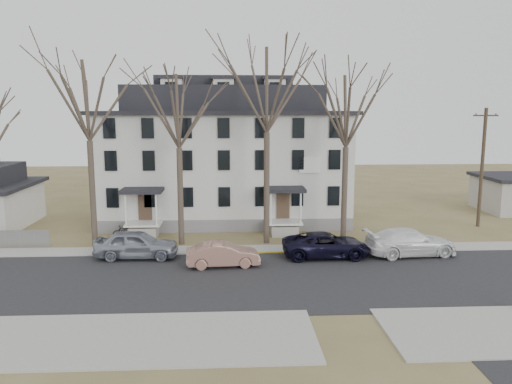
{
  "coord_description": "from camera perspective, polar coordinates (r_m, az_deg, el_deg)",
  "views": [
    {
      "loc": [
        -1.48,
        -24.49,
        9.35
      ],
      "look_at": [
        0.22,
        9.0,
        3.8
      ],
      "focal_mm": 35.0,
      "sensor_mm": 36.0,
      "label": 1
    }
  ],
  "objects": [
    {
      "name": "ground",
      "position": [
        26.25,
        0.54,
        -11.47
      ],
      "size": [
        120.0,
        120.0,
        0.0
      ],
      "primitive_type": "plane",
      "color": "olive",
      "rests_on": "ground"
    },
    {
      "name": "tree_far_left",
      "position": [
        35.6,
        -18.74,
        10.5
      ],
      "size": [
        8.4,
        8.4,
        13.72
      ],
      "color": "#473B31",
      "rests_on": "ground"
    },
    {
      "name": "near_sidewalk_left",
      "position": [
        22.57,
        -20.18,
        -15.68
      ],
      "size": [
        20.0,
        5.0,
        0.08
      ],
      "primitive_type": "cube",
      "color": "#A09F97",
      "rests_on": "ground"
    },
    {
      "name": "boarding_house",
      "position": [
        42.63,
        -3.6,
        4.03
      ],
      "size": [
        20.8,
        12.36,
        12.05
      ],
      "color": "slate",
      "rests_on": "ground"
    },
    {
      "name": "car_navy",
      "position": [
        32.34,
        8.04,
        -6.07
      ],
      "size": [
        5.62,
        2.62,
        1.56
      ],
      "primitive_type": "imported",
      "rotation": [
        0.0,
        0.0,
        1.58
      ],
      "color": "black",
      "rests_on": "ground"
    },
    {
      "name": "main_road",
      "position": [
        28.13,
        0.29,
        -10.02
      ],
      "size": [
        120.0,
        10.0,
        0.04
      ],
      "primitive_type": "cube",
      "color": "#27272A",
      "rests_on": "ground"
    },
    {
      "name": "car_silver",
      "position": [
        32.65,
        -13.49,
        -5.89
      ],
      "size": [
        5.29,
        2.25,
        1.78
      ],
      "primitive_type": "imported",
      "rotation": [
        0.0,
        0.0,
        1.54
      ],
      "color": "#9197A5",
      "rests_on": "ground"
    },
    {
      "name": "far_sidewalk",
      "position": [
        33.84,
        -0.28,
        -6.65
      ],
      "size": [
        120.0,
        2.0,
        0.08
      ],
      "primitive_type": "cube",
      "color": "#A09F97",
      "rests_on": "ground"
    },
    {
      "name": "car_tan",
      "position": [
        30.24,
        -3.79,
        -7.2
      ],
      "size": [
        4.52,
        1.91,
        1.45
      ],
      "primitive_type": "imported",
      "rotation": [
        0.0,
        0.0,
        1.66
      ],
      "color": "#9F6F60",
      "rests_on": "ground"
    },
    {
      "name": "bicycle_left",
      "position": [
        38.61,
        -14.44,
        -4.27
      ],
      "size": [
        1.73,
        1.27,
        0.87
      ],
      "primitive_type": "imported",
      "rotation": [
        0.0,
        0.0,
        1.09
      ],
      "color": "black",
      "rests_on": "ground"
    },
    {
      "name": "car_white",
      "position": [
        33.9,
        17.21,
        -5.55
      ],
      "size": [
        6.13,
        3.02,
        1.71
      ],
      "primitive_type": "imported",
      "rotation": [
        0.0,
        0.0,
        1.68
      ],
      "color": "white",
      "rests_on": "ground"
    },
    {
      "name": "utility_pole_far",
      "position": [
        43.59,
        24.43,
        2.7
      ],
      "size": [
        2.0,
        0.28,
        9.5
      ],
      "color": "#3D3023",
      "rests_on": "ground"
    },
    {
      "name": "bicycle_right",
      "position": [
        37.74,
        -14.88,
        -4.51
      ],
      "size": [
        1.65,
        0.54,
        0.98
      ],
      "primitive_type": "imported",
      "rotation": [
        0.0,
        0.0,
        1.52
      ],
      "color": "black",
      "rests_on": "ground"
    },
    {
      "name": "tree_center",
      "position": [
        34.42,
        1.27,
        12.28
      ],
      "size": [
        9.0,
        9.0,
        14.7
      ],
      "color": "#473B31",
      "rests_on": "ground"
    },
    {
      "name": "yellow_curb",
      "position": [
        33.57,
        8.41,
        -6.88
      ],
      "size": [
        14.0,
        0.25,
        0.06
      ],
      "primitive_type": "cube",
      "color": "gold",
      "rests_on": "ground"
    },
    {
      "name": "tree_mid_left",
      "position": [
        34.47,
        -8.89,
        9.7
      ],
      "size": [
        7.8,
        7.8,
        12.74
      ],
      "color": "#473B31",
      "rests_on": "ground"
    },
    {
      "name": "tree_mid_right",
      "position": [
        35.2,
        10.35,
        9.65
      ],
      "size": [
        7.8,
        7.8,
        12.74
      ],
      "color": "#473B31",
      "rests_on": "ground"
    }
  ]
}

